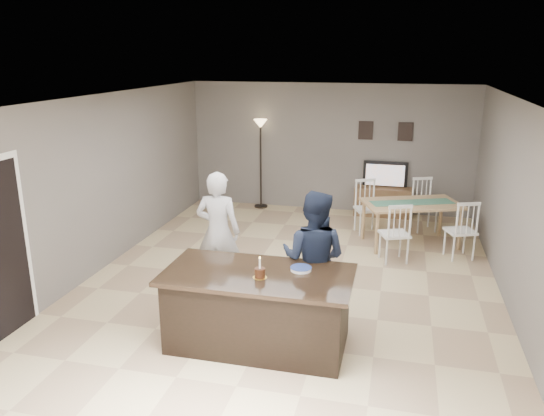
% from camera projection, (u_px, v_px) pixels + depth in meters
% --- Properties ---
extents(floor, '(8.00, 8.00, 0.00)m').
position_uv_depth(floor, '(290.00, 282.00, 7.92)').
color(floor, tan).
rests_on(floor, ground).
extents(room_shell, '(8.00, 8.00, 8.00)m').
position_uv_depth(room_shell, '(291.00, 172.00, 7.45)').
color(room_shell, slate).
rests_on(room_shell, floor).
extents(kitchen_island, '(2.15, 1.10, 0.90)m').
position_uv_depth(kitchen_island, '(258.00, 308.00, 6.12)').
color(kitchen_island, black).
rests_on(kitchen_island, floor).
extents(tv_console, '(1.20, 0.40, 0.60)m').
position_uv_depth(tv_console, '(383.00, 202.00, 11.08)').
color(tv_console, brown).
rests_on(tv_console, floor).
extents(television, '(0.91, 0.12, 0.53)m').
position_uv_depth(television, '(385.00, 175.00, 10.99)').
color(television, black).
rests_on(television, tv_console).
extents(tv_screen_glow, '(0.78, 0.00, 0.78)m').
position_uv_depth(tv_screen_glow, '(385.00, 175.00, 10.91)').
color(tv_screen_glow, orange).
rests_on(tv_screen_glow, tv_console).
extents(picture_frames, '(1.10, 0.02, 0.38)m').
position_uv_depth(picture_frames, '(385.00, 131.00, 10.87)').
color(picture_frames, black).
rests_on(picture_frames, room_shell).
extents(woman, '(0.65, 0.44, 1.73)m').
position_uv_depth(woman, '(218.00, 232.00, 7.48)').
color(woman, '#BCBBC0').
rests_on(woman, floor).
extents(man, '(0.93, 0.78, 1.72)m').
position_uv_depth(man, '(314.00, 259.00, 6.51)').
color(man, '#161D31').
rests_on(man, floor).
extents(birthday_cake, '(0.16, 0.16, 0.25)m').
position_uv_depth(birthday_cake, '(260.00, 273.00, 5.85)').
color(birthday_cake, gold).
rests_on(birthday_cake, kitchen_island).
extents(plate_stack, '(0.25, 0.25, 0.04)m').
position_uv_depth(plate_stack, '(301.00, 269.00, 6.05)').
color(plate_stack, white).
rests_on(plate_stack, kitchen_island).
extents(dining_table, '(2.14, 2.30, 1.01)m').
position_uv_depth(dining_table, '(411.00, 210.00, 9.30)').
color(dining_table, tan).
rests_on(dining_table, floor).
extents(floor_lamp, '(0.29, 0.29, 1.94)m').
position_uv_depth(floor_lamp, '(261.00, 140.00, 11.37)').
color(floor_lamp, black).
rests_on(floor_lamp, floor).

